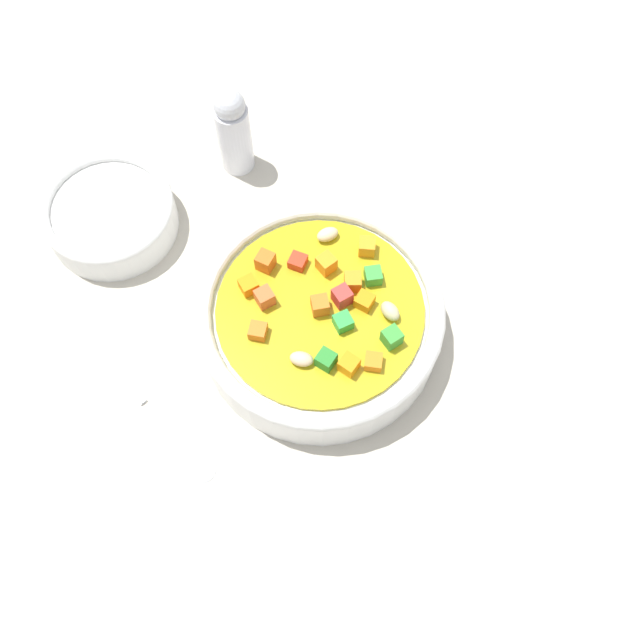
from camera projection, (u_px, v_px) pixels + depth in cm
name	position (u px, v px, depth cm)	size (l,w,h in cm)	color
ground_plane	(320.00, 337.00, 61.69)	(140.00, 140.00, 2.00)	#BAB2A0
soup_bowl_main	(320.00, 318.00, 58.39)	(19.46, 19.46, 5.79)	white
spoon	(149.00, 408.00, 57.63)	(20.11, 8.49, 0.73)	silver
side_bowl_small	(110.00, 215.00, 63.49)	(11.38, 11.38, 3.53)	white
pepper_shaker	(231.00, 132.00, 63.89)	(2.99, 2.99, 9.12)	silver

